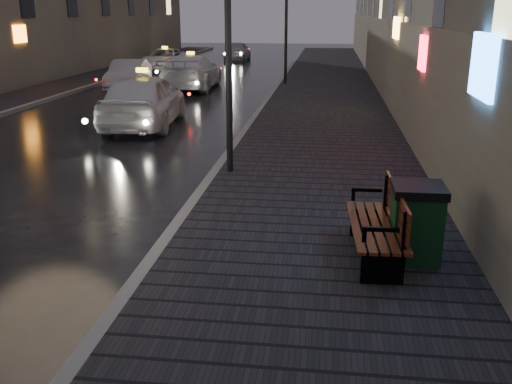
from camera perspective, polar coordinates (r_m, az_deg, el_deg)
ground at (r=8.02m, az=-23.62°, el=-10.18°), size 120.00×120.00×0.00m
sidewalk at (r=27.23m, az=7.15°, el=10.25°), size 4.60×58.00×0.15m
curb at (r=27.34m, az=2.03°, el=10.40°), size 0.20×58.00×0.15m
sidewalk_far at (r=30.02m, az=-18.07°, el=10.21°), size 2.40×58.00×0.15m
curb_far at (r=29.50m, az=-15.74°, el=10.30°), size 0.20×58.00×0.15m
lamp_near at (r=12.19m, az=-2.84°, el=17.41°), size 0.36×0.36×5.28m
lamp_far at (r=28.09m, az=3.06°, el=17.57°), size 0.36×0.36×5.28m
bench at (r=8.27m, az=12.44°, el=-3.14°), size 0.78×2.04×1.02m
trash_bin at (r=8.35m, az=15.72°, el=-2.88°), size 0.72×0.72×1.10m
taxi_near at (r=18.59m, az=-11.16°, el=9.05°), size 2.40×5.15×1.71m
car_left_mid at (r=27.68m, az=-12.62°, el=11.35°), size 1.94×4.27×1.36m
taxi_mid at (r=27.48m, az=-6.50°, el=11.85°), size 2.37×5.53×1.59m
taxi_far at (r=37.02m, az=-9.05°, el=12.99°), size 2.30×4.69×1.28m
car_far at (r=43.41m, az=-1.88°, el=13.94°), size 1.69×4.12×1.40m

